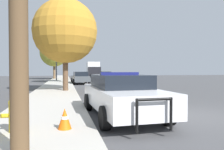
% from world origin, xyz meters
% --- Properties ---
extents(ground_plane, '(110.00, 110.00, 0.00)m').
position_xyz_m(ground_plane, '(0.00, 0.00, 0.00)').
color(ground_plane, '#474749').
extents(sidewalk_left, '(3.00, 110.00, 0.13)m').
position_xyz_m(sidewalk_left, '(-5.10, 0.00, 0.07)').
color(sidewalk_left, '#BCB7AD').
rests_on(sidewalk_left, ground_plane).
extents(police_car, '(2.30, 5.13, 1.55)m').
position_xyz_m(police_car, '(-2.46, 0.41, 0.78)').
color(police_car, white).
rests_on(police_car, ground_plane).
extents(fire_hydrant, '(0.62, 0.27, 0.84)m').
position_xyz_m(fire_hydrant, '(-5.58, -1.38, 0.58)').
color(fire_hydrant, gold).
rests_on(fire_hydrant, sidewalk_left).
extents(traffic_light, '(4.39, 0.35, 5.00)m').
position_xyz_m(traffic_light, '(-3.81, 24.46, 3.71)').
color(traffic_light, '#424247').
rests_on(traffic_light, sidewalk_left).
extents(car_background_midblock, '(2.07, 4.34, 1.42)m').
position_xyz_m(car_background_midblock, '(-2.68, 18.43, 0.74)').
color(car_background_midblock, '#474C51').
rests_on(car_background_midblock, ground_plane).
extents(car_background_distant, '(2.20, 4.57, 1.47)m').
position_xyz_m(car_background_distant, '(1.58, 36.91, 0.78)').
color(car_background_distant, black).
rests_on(car_background_distant, ground_plane).
extents(car_background_oncoming, '(2.11, 4.61, 1.35)m').
position_xyz_m(car_background_oncoming, '(2.49, 29.99, 0.73)').
color(car_background_oncoming, slate).
rests_on(car_background_oncoming, ground_plane).
extents(box_truck, '(2.93, 7.07, 3.30)m').
position_xyz_m(box_truck, '(1.43, 39.04, 1.73)').
color(box_truck, black).
rests_on(box_truck, ground_plane).
extents(tree_sidewalk_mid, '(3.65, 3.65, 6.40)m').
position_xyz_m(tree_sidewalk_mid, '(-4.35, 20.60, 4.66)').
color(tree_sidewalk_mid, brown).
rests_on(tree_sidewalk_mid, sidewalk_left).
extents(tree_sidewalk_near, '(4.66, 4.66, 6.65)m').
position_xyz_m(tree_sidewalk_near, '(-4.36, 9.30, 4.44)').
color(tree_sidewalk_near, brown).
rests_on(tree_sidewalk_near, sidewalk_left).
extents(tree_sidewalk_far, '(4.85, 4.85, 6.93)m').
position_xyz_m(tree_sidewalk_far, '(-6.22, 31.91, 4.63)').
color(tree_sidewalk_far, brown).
rests_on(tree_sidewalk_far, sidewalk_left).
extents(traffic_cone, '(0.35, 0.35, 0.53)m').
position_xyz_m(traffic_cone, '(-4.40, -1.35, 0.40)').
color(traffic_cone, orange).
rests_on(traffic_cone, sidewalk_left).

